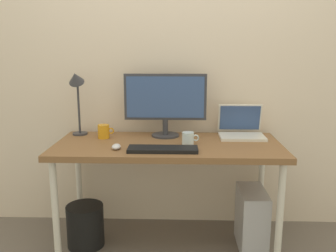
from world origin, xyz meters
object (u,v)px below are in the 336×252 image
Objects in this scene: mouse at (116,147)px; monitor at (165,101)px; coffee_mug at (104,131)px; glass_cup at (188,138)px; desk_lamp at (77,88)px; keyboard at (163,149)px; computer_tower at (252,219)px; laptop at (241,129)px; desk at (168,152)px; wastebasket at (85,225)px.

monitor is at bearing 50.36° from mouse.
glass_cup is at bearing -14.53° from coffee_mug.
desk_lamp is 0.89m from glass_cup.
monitor is 6.57× the size of mouse.
computer_tower is at bearing 15.94° from keyboard.
glass_cup is at bearing -147.86° from laptop.
desk is 3.49× the size of keyboard.
mouse reaches higher than keyboard.
desk_lamp reaches higher than mouse.
monitor is 1.97× the size of wastebasket.
coffee_mug is (-0.44, -0.07, -0.21)m from monitor.
coffee_mug reaches higher than desk.
monitor is 0.49m from coffee_mug.
desk_lamp is at bearing 159.84° from coffee_mug.
glass_cup is at bearing 16.02° from mouse.
keyboard is at bearing -134.36° from glass_cup.
glass_cup is at bearing 45.64° from keyboard.
monitor reaches higher than keyboard.
desk is 0.37m from mouse.
mouse is at bearing -163.98° from glass_cup.
coffee_mug reaches higher than computer_tower.
monitor is at bearing -0.09° from desk_lamp.
desk_lamp is 1.55m from computer_tower.
computer_tower is (1.05, -0.15, -0.59)m from coffee_mug.
mouse is (0.34, -0.36, -0.33)m from desk_lamp.
wastebasket is (-0.12, -0.17, -0.65)m from coffee_mug.
computer_tower reaches higher than wastebasket.
desk_lamp is at bearing 163.12° from desk.
mouse is 0.68m from wastebasket.
laptop is at bearing 23.91° from mouse.
glass_cup reaches higher than mouse.
desk_lamp reaches higher than computer_tower.
desk_lamp reaches higher than monitor.
coffee_mug is 1.21m from computer_tower.
computer_tower is at bearing -10.00° from desk_lamp.
coffee_mug is (-0.46, 0.13, 0.11)m from desk.
desk is 13.07× the size of coffee_mug.
desk is 0.18m from glass_cup.
desk_lamp reaches higher than keyboard.
computer_tower is at bearing -19.74° from monitor.
mouse reaches higher than computer_tower.
desk_lamp reaches higher than desk.
glass_cup is (-0.39, -0.25, -0.02)m from laptop.
desk reaches higher than computer_tower.
desk is 17.04× the size of mouse.
coffee_mug is at bearing 172.05° from computer_tower.
laptop is 1.00m from coffee_mug.
desk_lamp is 1.11× the size of keyboard.
desk is 2.59× the size of monitor.
mouse is 0.79× the size of glass_cup.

